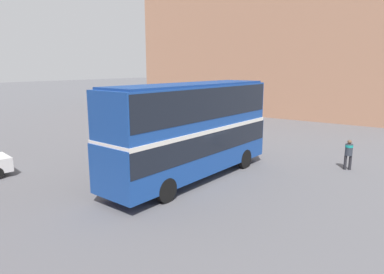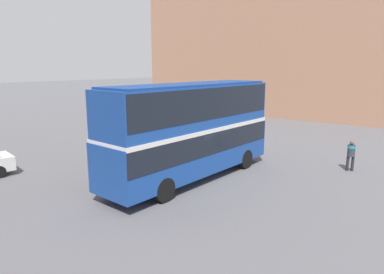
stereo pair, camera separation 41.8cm
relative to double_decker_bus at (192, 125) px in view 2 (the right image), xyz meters
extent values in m
plane|color=#5B5B60|center=(0.56, -0.14, -2.81)|extent=(240.00, 240.00, 0.00)
cube|color=#9E7056|center=(27.47, 7.30, 5.37)|extent=(9.51, 33.82, 16.36)
cube|color=#194293|center=(0.00, 0.00, -1.27)|extent=(10.70, 3.16, 2.17)
cube|color=#194293|center=(0.00, 0.00, 0.91)|extent=(10.53, 3.08, 2.18)
cube|color=black|center=(0.00, 0.00, -0.78)|extent=(10.59, 3.18, 1.07)
cube|color=black|center=(0.00, 0.00, 1.17)|extent=(10.38, 3.10, 1.49)
cube|color=silver|center=(0.00, 0.00, -0.15)|extent=(10.59, 3.18, 0.20)
cube|color=navy|center=(0.00, 0.00, 2.05)|extent=(10.05, 2.87, 0.10)
cylinder|color=black|center=(3.44, 0.92, -2.27)|extent=(1.11, 0.37, 1.09)
cylinder|color=black|center=(3.31, -1.33, -2.27)|extent=(1.11, 0.37, 1.09)
cylinder|color=black|center=(-3.10, 1.32, -2.27)|extent=(1.11, 0.37, 1.09)
cylinder|color=black|center=(-3.23, -0.94, -2.27)|extent=(1.11, 0.37, 1.09)
cylinder|color=#232328|center=(6.45, -6.36, -2.40)|extent=(0.16, 0.16, 0.83)
cylinder|color=#232328|center=(6.33, -6.13, -2.40)|extent=(0.16, 0.16, 0.83)
cylinder|color=#2D333D|center=(6.39, -6.24, -1.65)|extent=(0.54, 0.54, 0.66)
cylinder|color=teal|center=(6.39, -6.24, -1.44)|extent=(0.57, 0.57, 0.14)
sphere|color=brown|center=(6.39, -6.24, -1.21)|extent=(0.22, 0.22, 0.22)
camera|label=1|loc=(-13.86, -9.89, 2.90)|focal=32.00mm
camera|label=2|loc=(-13.61, -10.23, 2.90)|focal=32.00mm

